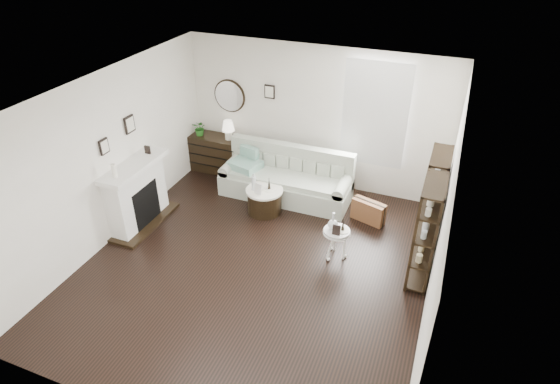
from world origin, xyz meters
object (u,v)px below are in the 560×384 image
at_px(drum_table, 265,200).
at_px(sofa, 287,181).
at_px(dresser, 216,153).
at_px(pedestal_table, 337,232).

bearing_deg(drum_table, sofa, 76.10).
bearing_deg(dresser, sofa, -13.00).
xyz_separation_m(dresser, pedestal_table, (3.07, -1.82, 0.08)).
height_order(drum_table, pedestal_table, pedestal_table).
height_order(sofa, pedestal_table, sofa).
distance_m(sofa, dresser, 1.76).
bearing_deg(sofa, pedestal_table, -46.44).
bearing_deg(sofa, drum_table, -103.90).
relative_size(drum_table, pedestal_table, 1.31).
bearing_deg(dresser, pedestal_table, -30.70).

